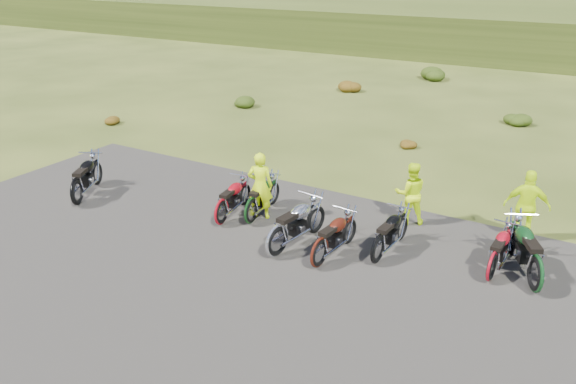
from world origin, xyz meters
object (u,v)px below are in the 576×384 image
Objects in this scene: motorcycle_3 at (277,257)px; motorcycle_7 at (532,291)px; person_middle at (260,187)px; motorcycle_0 at (79,205)px.

motorcycle_7 reaches higher than motorcycle_3.
motorcycle_7 is at bearing 157.39° from person_middle.
motorcycle_0 is at bearing 71.78° from motorcycle_7.
motorcycle_3 reaches higher than motorcycle_0.
motorcycle_3 is at bearing -114.50° from motorcycle_0.
person_middle is at bearing 62.07° from motorcycle_7.
motorcycle_7 is at bearing -66.68° from motorcycle_3.
motorcycle_0 is 6.38m from motorcycle_3.
motorcycle_7 reaches higher than motorcycle_0.
motorcycle_7 is at bearing -108.72° from motorcycle_0.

